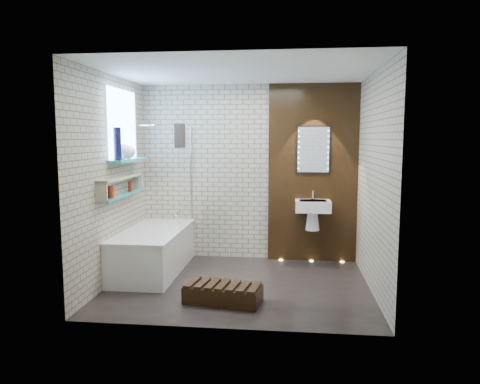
# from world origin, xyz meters

# --- Properties ---
(ground) EXTENTS (3.20, 3.20, 0.00)m
(ground) POSITION_xyz_m (0.00, 0.00, 0.00)
(ground) COLOR black
(ground) RESTS_ON ground
(room_shell) EXTENTS (3.24, 3.20, 2.60)m
(room_shell) POSITION_xyz_m (0.00, 0.00, 1.30)
(room_shell) COLOR #B2A98D
(room_shell) RESTS_ON ground
(walnut_panel) EXTENTS (1.30, 0.06, 2.60)m
(walnut_panel) POSITION_xyz_m (0.95, 1.27, 1.30)
(walnut_panel) COLOR black
(walnut_panel) RESTS_ON ground
(clerestory_window) EXTENTS (0.18, 1.00, 0.94)m
(clerestory_window) POSITION_xyz_m (-1.57, 0.35, 1.90)
(clerestory_window) COLOR #7FADE0
(clerestory_window) RESTS_ON room_shell
(display_niche) EXTENTS (0.14, 1.30, 0.26)m
(display_niche) POSITION_xyz_m (-1.53, 0.15, 1.20)
(display_niche) COLOR teal
(display_niche) RESTS_ON room_shell
(bathtub) EXTENTS (0.79, 1.74, 0.70)m
(bathtub) POSITION_xyz_m (-1.22, 0.45, 0.29)
(bathtub) COLOR white
(bathtub) RESTS_ON ground
(bath_screen) EXTENTS (0.01, 0.78, 1.40)m
(bath_screen) POSITION_xyz_m (-0.87, 0.89, 1.28)
(bath_screen) COLOR white
(bath_screen) RESTS_ON bathtub
(towel) EXTENTS (0.10, 0.25, 0.32)m
(towel) POSITION_xyz_m (-0.87, 0.61, 1.85)
(towel) COLOR black
(towel) RESTS_ON bath_screen
(shower_head) EXTENTS (0.18, 0.18, 0.02)m
(shower_head) POSITION_xyz_m (-1.30, 0.95, 2.00)
(shower_head) COLOR silver
(shower_head) RESTS_ON room_shell
(washbasin) EXTENTS (0.50, 0.36, 0.58)m
(washbasin) POSITION_xyz_m (0.95, 1.07, 0.79)
(washbasin) COLOR white
(washbasin) RESTS_ON walnut_panel
(led_mirror) EXTENTS (0.50, 0.02, 0.70)m
(led_mirror) POSITION_xyz_m (0.95, 1.23, 1.65)
(led_mirror) COLOR black
(led_mirror) RESTS_ON walnut_panel
(walnut_step) EXTENTS (0.89, 0.50, 0.19)m
(walnut_step) POSITION_xyz_m (-0.11, -0.62, 0.09)
(walnut_step) COLOR black
(walnut_step) RESTS_ON ground
(niche_bottles) EXTENTS (0.06, 0.74, 0.15)m
(niche_bottles) POSITION_xyz_m (-1.53, 0.01, 1.17)
(niche_bottles) COLOR maroon
(niche_bottles) RESTS_ON display_niche
(sill_vases) EXTENTS (0.20, 0.52, 0.40)m
(sill_vases) POSITION_xyz_m (-1.50, 0.18, 1.67)
(sill_vases) COLOR white
(sill_vases) RESTS_ON clerestory_window
(floor_uplights) EXTENTS (0.96, 0.06, 0.01)m
(floor_uplights) POSITION_xyz_m (0.95, 1.20, 0.01)
(floor_uplights) COLOR #FFD899
(floor_uplights) RESTS_ON ground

